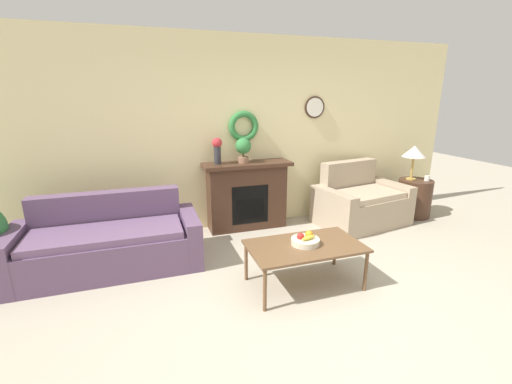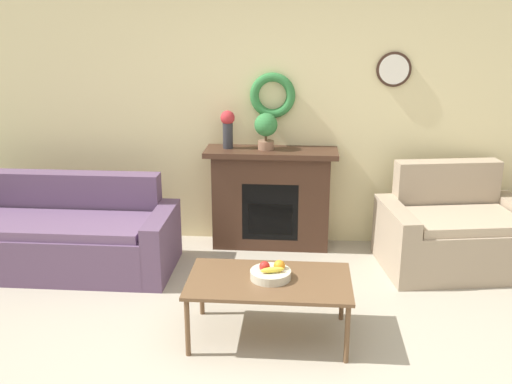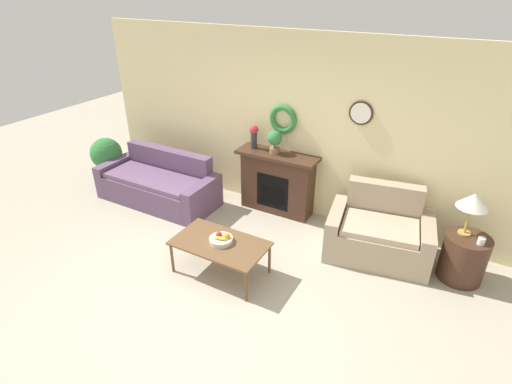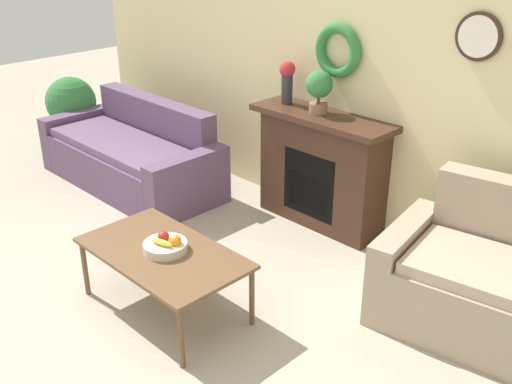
# 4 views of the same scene
# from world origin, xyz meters

# --- Properties ---
(ground_plane) EXTENTS (16.00, 16.00, 0.00)m
(ground_plane) POSITION_xyz_m (0.00, 0.00, 0.00)
(ground_plane) COLOR #ADA38E
(wall_back) EXTENTS (6.80, 0.15, 2.70)m
(wall_back) POSITION_xyz_m (0.00, 2.48, 1.35)
(wall_back) COLOR beige
(wall_back) RESTS_ON ground_plane
(fireplace) EXTENTS (1.26, 0.41, 0.98)m
(fireplace) POSITION_xyz_m (-0.13, 2.27, 0.50)
(fireplace) COLOR #42281C
(fireplace) RESTS_ON ground_plane
(couch_left) EXTENTS (1.99, 0.86, 0.81)m
(couch_left) POSITION_xyz_m (-1.96, 1.61, 0.29)
(couch_left) COLOR #604766
(couch_left) RESTS_ON ground_plane
(loveseat_right) EXTENTS (1.43, 1.06, 0.92)m
(loveseat_right) POSITION_xyz_m (1.56, 1.90, 0.32)
(loveseat_right) COLOR tan
(loveseat_right) RESTS_ON ground_plane
(coffee_table) EXTENTS (1.15, 0.66, 0.45)m
(coffee_table) POSITION_xyz_m (-0.04, 0.55, 0.41)
(coffee_table) COLOR brown
(coffee_table) RESTS_ON ground_plane
(fruit_bowl) EXTENTS (0.29, 0.29, 0.12)m
(fruit_bowl) POSITION_xyz_m (-0.03, 0.57, 0.49)
(fruit_bowl) COLOR beige
(fruit_bowl) RESTS_ON coffee_table
(vase_on_mantel_left) EXTENTS (0.14, 0.14, 0.36)m
(vase_on_mantel_left) POSITION_xyz_m (-0.54, 2.28, 1.19)
(vase_on_mantel_left) COLOR #2D2D33
(vase_on_mantel_left) RESTS_ON fireplace
(potted_plant_on_mantel) EXTENTS (0.22, 0.22, 0.35)m
(potted_plant_on_mantel) POSITION_xyz_m (-0.18, 2.26, 1.19)
(potted_plant_on_mantel) COLOR #8E664C
(potted_plant_on_mantel) RESTS_ON fireplace
(potted_plant_floor_by_couch) EXTENTS (0.54, 0.54, 0.85)m
(potted_plant_floor_by_couch) POSITION_xyz_m (-3.17, 1.66, 0.55)
(potted_plant_floor_by_couch) COLOR #8E664C
(potted_plant_floor_by_couch) RESTS_ON ground_plane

